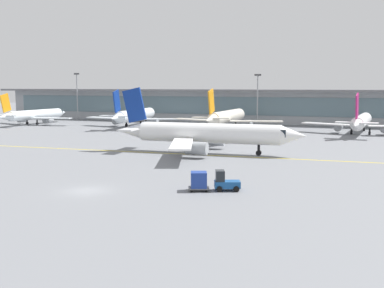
{
  "coord_description": "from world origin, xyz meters",
  "views": [
    {
      "loc": [
        26.64,
        -40.5,
        10.64
      ],
      "look_at": [
        4.94,
        17.42,
        3.0
      ],
      "focal_mm": 44.29,
      "sensor_mm": 36.0,
      "label": 1
    }
  ],
  "objects_px": {
    "apron_light_mast_0": "(77,94)",
    "gate_airplane_3": "(361,122)",
    "gate_airplane_0": "(35,115)",
    "gate_airplane_2": "(227,117)",
    "apron_light_mast_1": "(257,97)",
    "baggage_tug": "(225,182)",
    "cargo_dolly_lead": "(199,181)",
    "gate_airplane_1": "(135,115)",
    "taxiing_regional_jet": "(207,134)"
  },
  "relations": [
    {
      "from": "gate_airplane_1",
      "to": "gate_airplane_3",
      "type": "distance_m",
      "value": 55.77
    },
    {
      "from": "gate_airplane_0",
      "to": "baggage_tug",
      "type": "xyz_separation_m",
      "value": [
        73.01,
        -61.52,
        -1.73
      ]
    },
    {
      "from": "taxiing_regional_jet",
      "to": "baggage_tug",
      "type": "relative_size",
      "value": 10.7
    },
    {
      "from": "gate_airplane_0",
      "to": "apron_light_mast_1",
      "type": "height_order",
      "value": "apron_light_mast_1"
    },
    {
      "from": "gate_airplane_3",
      "to": "baggage_tug",
      "type": "bearing_deg",
      "value": 173.79
    },
    {
      "from": "gate_airplane_3",
      "to": "cargo_dolly_lead",
      "type": "height_order",
      "value": "gate_airplane_3"
    },
    {
      "from": "cargo_dolly_lead",
      "to": "apron_light_mast_0",
      "type": "height_order",
      "value": "apron_light_mast_0"
    },
    {
      "from": "gate_airplane_0",
      "to": "cargo_dolly_lead",
      "type": "distance_m",
      "value": 94.25
    },
    {
      "from": "apron_light_mast_0",
      "to": "gate_airplane_1",
      "type": "bearing_deg",
      "value": -29.04
    },
    {
      "from": "gate_airplane_2",
      "to": "taxiing_regional_jet",
      "type": "distance_m",
      "value": 42.17
    },
    {
      "from": "gate_airplane_3",
      "to": "apron_light_mast_1",
      "type": "relative_size",
      "value": 2.03
    },
    {
      "from": "apron_light_mast_1",
      "to": "gate_airplane_3",
      "type": "bearing_deg",
      "value": -29.8
    },
    {
      "from": "baggage_tug",
      "to": "gate_airplane_0",
      "type": "bearing_deg",
      "value": 118.18
    },
    {
      "from": "taxiing_regional_jet",
      "to": "apron_light_mast_0",
      "type": "bearing_deg",
      "value": 134.72
    },
    {
      "from": "cargo_dolly_lead",
      "to": "baggage_tug",
      "type": "bearing_deg",
      "value": 0.0
    },
    {
      "from": "gate_airplane_0",
      "to": "gate_airplane_3",
      "type": "bearing_deg",
      "value": -83.96
    },
    {
      "from": "gate_airplane_2",
      "to": "apron_light_mast_1",
      "type": "relative_size",
      "value": 2.19
    },
    {
      "from": "gate_airplane_0",
      "to": "apron_light_mast_0",
      "type": "relative_size",
      "value": 1.81
    },
    {
      "from": "gate_airplane_0",
      "to": "apron_light_mast_0",
      "type": "height_order",
      "value": "apron_light_mast_0"
    },
    {
      "from": "baggage_tug",
      "to": "gate_airplane_3",
      "type": "bearing_deg",
      "value": 57.94
    },
    {
      "from": "apron_light_mast_0",
      "to": "gate_airplane_3",
      "type": "bearing_deg",
      "value": -10.49
    },
    {
      "from": "gate_airplane_2",
      "to": "apron_light_mast_0",
      "type": "height_order",
      "value": "apron_light_mast_0"
    },
    {
      "from": "gate_airplane_2",
      "to": "cargo_dolly_lead",
      "type": "height_order",
      "value": "gate_airplane_2"
    },
    {
      "from": "gate_airplane_1",
      "to": "apron_light_mast_1",
      "type": "relative_size",
      "value": 2.14
    },
    {
      "from": "gate_airplane_2",
      "to": "cargo_dolly_lead",
      "type": "xyz_separation_m",
      "value": [
        16.73,
        -67.05,
        -1.95
      ]
    },
    {
      "from": "gate_airplane_0",
      "to": "gate_airplane_2",
      "type": "distance_m",
      "value": 53.97
    },
    {
      "from": "apron_light_mast_1",
      "to": "gate_airplane_2",
      "type": "bearing_deg",
      "value": -106.37
    },
    {
      "from": "gate_airplane_2",
      "to": "apron_light_mast_0",
      "type": "distance_m",
      "value": 55.2
    },
    {
      "from": "gate_airplane_3",
      "to": "cargo_dolly_lead",
      "type": "distance_m",
      "value": 67.81
    },
    {
      "from": "gate_airplane_1",
      "to": "gate_airplane_2",
      "type": "height_order",
      "value": "gate_airplane_2"
    },
    {
      "from": "baggage_tug",
      "to": "apron_light_mast_1",
      "type": "bearing_deg",
      "value": 78.81
    },
    {
      "from": "gate_airplane_1",
      "to": "taxiing_regional_jet",
      "type": "relative_size",
      "value": 0.94
    },
    {
      "from": "gate_airplane_3",
      "to": "apron_light_mast_0",
      "type": "bearing_deg",
      "value": 83.66
    },
    {
      "from": "gate_airplane_2",
      "to": "apron_light_mast_0",
      "type": "bearing_deg",
      "value": 75.03
    },
    {
      "from": "gate_airplane_3",
      "to": "apron_light_mast_1",
      "type": "distance_m",
      "value": 31.35
    },
    {
      "from": "apron_light_mast_0",
      "to": "apron_light_mast_1",
      "type": "relative_size",
      "value": 1.06
    },
    {
      "from": "gate_airplane_2",
      "to": "apron_light_mast_0",
      "type": "relative_size",
      "value": 2.07
    },
    {
      "from": "taxiing_regional_jet",
      "to": "gate_airplane_3",
      "type": "bearing_deg",
      "value": 57.97
    },
    {
      "from": "gate_airplane_3",
      "to": "cargo_dolly_lead",
      "type": "relative_size",
      "value": 10.99
    },
    {
      "from": "gate_airplane_0",
      "to": "gate_airplane_2",
      "type": "xyz_separation_m",
      "value": [
        53.78,
        4.54,
        0.38
      ]
    },
    {
      "from": "taxiing_regional_jet",
      "to": "gate_airplane_2",
      "type": "bearing_deg",
      "value": 98.96
    },
    {
      "from": "cargo_dolly_lead",
      "to": "apron_light_mast_0",
      "type": "bearing_deg",
      "value": 108.73
    },
    {
      "from": "cargo_dolly_lead",
      "to": "taxiing_regional_jet",
      "type": "bearing_deg",
      "value": 85.4
    },
    {
      "from": "cargo_dolly_lead",
      "to": "apron_light_mast_1",
      "type": "relative_size",
      "value": 0.18
    },
    {
      "from": "gate_airplane_1",
      "to": "gate_airplane_2",
      "type": "distance_m",
      "value": 24.63
    },
    {
      "from": "gate_airplane_3",
      "to": "apron_light_mast_0",
      "type": "xyz_separation_m",
      "value": [
        -84.12,
        15.58,
        5.19
      ]
    },
    {
      "from": "gate_airplane_3",
      "to": "apron_light_mast_0",
      "type": "height_order",
      "value": "apron_light_mast_0"
    },
    {
      "from": "gate_airplane_0",
      "to": "taxiing_regional_jet",
      "type": "xyz_separation_m",
      "value": [
        62.58,
        -36.71,
        0.5
      ]
    },
    {
      "from": "gate_airplane_1",
      "to": "taxiing_regional_jet",
      "type": "bearing_deg",
      "value": -145.71
    },
    {
      "from": "apron_light_mast_0",
      "to": "baggage_tug",
      "type": "bearing_deg",
      "value": -48.23
    }
  ]
}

